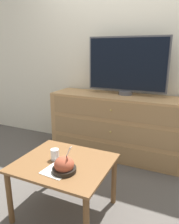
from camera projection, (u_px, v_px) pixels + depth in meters
ground_plane at (125, 147)px, 3.11m from camera, size 12.00×12.00×0.00m
wall_back at (130, 53)px, 2.77m from camera, size 12.00×0.05×2.60m
dresser at (116, 126)px, 2.79m from camera, size 1.68×0.48×0.80m
tv at (127, 65)px, 2.62m from camera, size 0.97×0.17×0.69m
coffee_table at (64, 170)px, 1.77m from camera, size 0.74×0.64×0.47m
takeout_bowl at (64, 166)px, 1.59m from camera, size 0.18×0.18×0.20m
drink_cup at (55, 155)px, 1.77m from camera, size 0.07×0.07×0.09m
napkin at (57, 171)px, 1.61m from camera, size 0.20×0.20×0.00m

